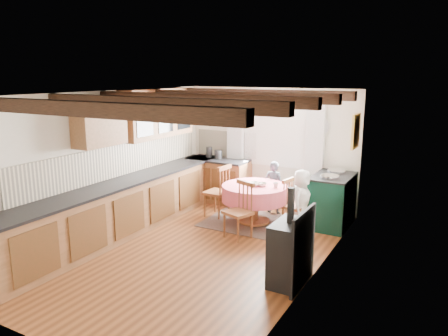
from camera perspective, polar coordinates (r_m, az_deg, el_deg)
The scene contains 40 objects.
floor at distance 6.77m, azimuth -3.34°, elevation -10.84°, with size 3.60×5.50×0.00m, color brown.
ceiling at distance 6.23m, azimuth -3.62°, elevation 9.89°, with size 3.60×5.50×0.00m, color white.
wall_back at distance 8.79m, azimuth 6.17°, elevation 2.72°, with size 3.60×0.00×2.40m, color silver.
wall_front at distance 4.42m, azimuth -23.08°, elevation -8.07°, with size 3.60×0.00×2.40m, color silver.
wall_left at distance 7.49m, azimuth -15.18°, elevation 0.65°, with size 0.00×5.50×2.40m, color silver.
wall_right at distance 5.66m, azimuth 12.13°, elevation -2.93°, with size 0.00×5.50×2.40m, color silver.
beam_a at distance 4.67m, azimuth -17.00°, elevation 7.43°, with size 3.60×0.16×0.16m, color #351F14.
beam_b at distance 5.42m, azimuth -9.36°, elevation 8.42°, with size 3.60×0.16×0.16m, color #351F14.
beam_c at distance 6.23m, azimuth -3.61°, elevation 9.07°, with size 3.60×0.16×0.16m, color #351F14.
beam_d at distance 7.09m, azimuth 0.79°, elevation 9.50°, with size 3.60×0.16×0.16m, color #351F14.
beam_e at distance 7.99m, azimuth 4.23°, elevation 9.80°, with size 3.60×0.16×0.16m, color #351F14.
splash_left at distance 7.69m, azimuth -13.53°, elevation 1.04°, with size 0.02×4.50×0.55m, color beige.
splash_back at distance 9.20m, azimuth 0.37°, elevation 3.22°, with size 1.40×0.02×0.55m, color beige.
base_cabinet_left at distance 7.48m, azimuth -13.19°, elevation -5.28°, with size 0.60×5.30×0.88m, color #915A37.
base_cabinet_back at distance 9.14m, azimuth -0.76°, elevation -1.71°, with size 1.30×0.60×0.88m, color #915A37.
worktop_left at distance 7.34m, azimuth -13.25°, elevation -1.88°, with size 0.64×5.30×0.04m, color black.
worktop_back at distance 9.02m, azimuth -0.83°, elevation 1.10°, with size 1.30×0.64×0.04m, color black.
wall_cabinet_glass at distance 8.17m, azimuth -8.75°, elevation 7.22°, with size 0.34×1.80×0.90m, color #915A37.
wall_cabinet_solid at distance 7.06m, azimuth -16.20°, elevation 5.65°, with size 0.34×0.90×0.70m, color #915A37.
window_frame at distance 8.68m, azimuth 6.80°, elevation 5.25°, with size 1.34×0.03×1.54m, color white.
window_pane at distance 8.69m, azimuth 6.81°, elevation 5.25°, with size 1.20×0.01×1.40m, color white.
curtain_left at distance 9.03m, azimuth 1.52°, elevation 2.40°, with size 0.35×0.10×2.10m, color silver.
curtain_right at distance 8.40m, azimuth 11.87°, elevation 1.37°, with size 0.35×0.10×2.10m, color silver.
curtain_rod at distance 8.55m, azimuth 6.69°, elevation 9.18°, with size 0.03×0.03×2.00m, color black.
wall_picture at distance 7.77m, azimuth 17.08°, elevation 4.69°, with size 0.04×0.50×0.60m, color gold.
wall_plate at distance 8.35m, azimuth 12.85°, elevation 5.43°, with size 0.30×0.30×0.02m, color silver.
rug at distance 7.93m, azimuth 4.01°, elevation -7.24°, with size 1.74×1.36×0.01m, color #422E25.
dining_table at distance 7.82m, azimuth 4.05°, elevation -4.83°, with size 1.18×1.18×0.71m, color #C94672, non-canonical shape.
chair_near at distance 7.09m, azimuth 1.88°, elevation -5.65°, with size 0.41×0.43×0.95m, color brown, non-canonical shape.
chair_left at distance 8.16m, azimuth -0.96°, elevation -3.00°, with size 0.43×0.45×1.00m, color brown, non-canonical shape.
chair_right at distance 7.61m, azimuth 9.42°, elevation -4.79°, with size 0.38×0.40×0.89m, color brown, non-canonical shape.
aga_range at distance 7.90m, azimuth 14.09°, elevation -4.14°, with size 0.66×1.02×0.94m, color black, non-canonical shape.
cast_iron_stove at distance 5.61m, azimuth 8.70°, elevation -8.94°, with size 0.39×0.64×1.29m, color black, non-canonical shape.
child_far at distance 8.38m, azimuth 6.62°, elevation -2.56°, with size 0.38×0.25×1.03m, color #363E48.
child_right at distance 7.50m, azimuth 10.24°, elevation -4.26°, with size 0.53×0.35×1.09m, color white.
bowl_a at distance 7.71m, azimuth 4.14°, elevation -2.13°, with size 0.23×0.23×0.06m, color silver.
bowl_b at distance 7.69m, azimuth 5.03°, elevation -2.18°, with size 0.18×0.18×0.06m, color silver.
cup at distance 7.61m, azimuth 6.88°, elevation -2.25°, with size 0.09×0.09×0.09m, color silver.
canister_tall at distance 9.15m, azimuth -1.99°, elevation 2.10°, with size 0.13×0.13×0.23m, color #262628.
canister_wide at distance 9.02m, azimuth -0.78°, elevation 1.82°, with size 0.16×0.16×0.18m, color #262628.
Camera 1 is at (3.34, -5.25, 2.68)m, focal length 34.47 mm.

